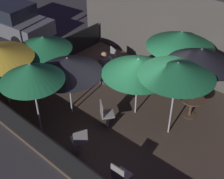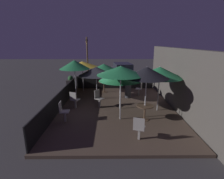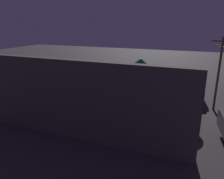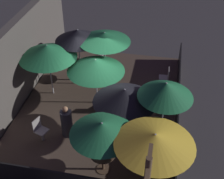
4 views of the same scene
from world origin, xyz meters
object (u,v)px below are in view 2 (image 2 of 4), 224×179
Objects in this scene: patio_chair_4 at (139,128)px; patio_umbrella_7 at (160,72)px; dining_table_0 at (104,84)px; patio_umbrella_0 at (104,67)px; patron_0 at (128,89)px; parked_car_0 at (123,71)px; patio_umbrella_1 at (147,72)px; patio_chair_3 at (99,98)px; patio_umbrella_6 at (96,71)px; patio_umbrella_5 at (82,64)px; patio_chair_1 at (63,111)px; patio_umbrella_2 at (121,71)px; patio_chair_2 at (140,88)px; patio_umbrella_4 at (120,76)px; light_post at (87,59)px; planter_box at (71,82)px; patio_chair_0 at (74,99)px; patio_umbrella_3 at (74,65)px; dining_table_1 at (145,109)px.

patio_umbrella_7 is at bearing -9.08° from patio_chair_4.
patio_umbrella_7 reaches higher than dining_table_0.
patio_umbrella_0 is 0.88× the size of patio_umbrella_7.
parked_car_0 reaches higher than patron_0.
patio_umbrella_1 is at bearing -0.00° from patio_chair_4.
dining_table_0 is 2.99m from patio_chair_3.
patio_umbrella_6 is (-3.02, -2.43, -0.42)m from patio_umbrella_1.
patio_chair_4 is at bearing 13.15° from patio_umbrella_0.
patio_chair_1 is at bearing -1.36° from patio_umbrella_5.
patio_umbrella_1 is 5.35m from dining_table_0.
patio_chair_2 is at bearing 158.11° from patio_umbrella_2.
light_post reaches higher than patio_umbrella_4.
patron_0 is at bearing 162.59° from patio_umbrella_4.
planter_box is at bearing 97.01° from patio_chair_1.
light_post is (-5.84, 0.01, 1.60)m from patio_chair_0.
patio_umbrella_1 is 1.93× the size of patron_0.
parked_car_0 reaches higher than patio_chair_2.
patron_0 reaches higher than patio_chair_1.
dining_table_0 is at bearing 135.26° from patio_umbrella_3.
patio_umbrella_4 is 3.61m from dining_table_0.
patio_umbrella_2 is at bearing -18.37° from patio_chair_3.
patio_chair_1 is at bearing -161.42° from patio_chair_0.
patio_chair_4 is (1.75, -0.54, -0.05)m from dining_table_1.
dining_table_1 is at bearing 0.00° from patio_chair_1.
patio_umbrella_0 is 0.95× the size of patio_umbrella_6.
patio_umbrella_1 is 2.51m from patio_chair_4.
patio_umbrella_2 is 1.13× the size of patio_umbrella_4.
patio_umbrella_5 is 2.39× the size of patio_chair_1.
patio_umbrella_1 reaches higher than patio_umbrella_7.
patio_chair_1 is at bearing 63.88° from patio_chair_2.
patio_chair_1 is at bearing -84.51° from patio_umbrella_2.
dining_table_1 is (4.97, 3.57, -1.43)m from patio_umbrella_5.
patio_umbrella_2 reaches higher than dining_table_1.
dining_table_0 is 0.18× the size of parked_car_0.
parked_car_0 is at bearing 175.57° from patio_umbrella_2.
patio_umbrella_3 is 5.04m from dining_table_1.
patio_chair_3 is 5.38m from planter_box.
dining_table_1 is 8.01m from planter_box.
patio_chair_3 is (2.99, -0.19, -0.08)m from dining_table_0.
patio_umbrella_5 is at bearing -100.90° from dining_table_0.
patio_umbrella_4 reaches higher than patio_chair_0.
light_post reaches higher than planter_box.
planter_box is (-1.43, -1.23, -1.65)m from patio_umbrella_5.
patio_chair_3 is (2.99, -0.19, -1.29)m from patio_umbrella_0.
parked_car_0 is (-11.38, 0.16, 0.22)m from patio_chair_4.
parked_car_0 is at bearing 126.18° from planter_box.
patio_umbrella_5 is at bearing -1.53° from light_post.
patio_chair_4 is (1.83, 0.58, -1.79)m from patio_umbrella_2.
parked_car_0 is (-3.23, 4.42, 0.40)m from planter_box.
patio_umbrella_7 is 3.11m from patio_chair_2.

